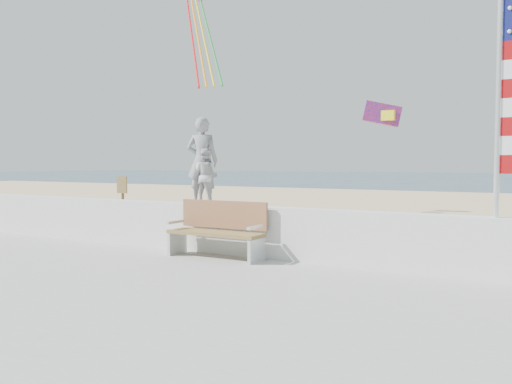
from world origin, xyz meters
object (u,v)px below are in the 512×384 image
Objects in this scene: adult at (202,161)px; flag at (509,81)px; child at (205,176)px; bench at (218,229)px.

flag is (5.29, -0.00, 1.09)m from adult.
flag is at bearing 174.86° from child.
adult is at bearing -5.13° from child.
bench is (0.60, -0.45, -0.92)m from child.
flag reaches higher than adult.
adult is 0.30m from child.
child is (0.07, 0.00, -0.29)m from adult.
adult is 1.46m from bench.
adult reaches higher than child.
child is 0.59× the size of bench.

